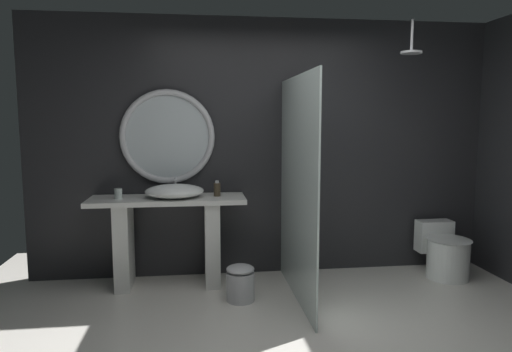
{
  "coord_description": "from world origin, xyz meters",
  "views": [
    {
      "loc": [
        -0.72,
        -2.82,
        1.6
      ],
      "look_at": [
        -0.25,
        0.91,
        1.13
      ],
      "focal_mm": 32.51,
      "sensor_mm": 36.0,
      "label": 1
    }
  ],
  "objects_px": {
    "toilet": "(445,253)",
    "round_wall_mirror": "(168,137)",
    "vessel_sink": "(175,191)",
    "tumbler_cup": "(118,194)",
    "rain_shower_head": "(411,49)",
    "waste_bin": "(240,283)",
    "soap_dispenser": "(217,189)"
  },
  "relations": [
    {
      "from": "toilet",
      "to": "round_wall_mirror",
      "type": "bearing_deg",
      "value": 173.18
    },
    {
      "from": "vessel_sink",
      "to": "toilet",
      "type": "height_order",
      "value": "vessel_sink"
    },
    {
      "from": "round_wall_mirror",
      "to": "vessel_sink",
      "type": "bearing_deg",
      "value": -74.93
    },
    {
      "from": "tumbler_cup",
      "to": "rain_shower_head",
      "type": "distance_m",
      "value": 3.02
    },
    {
      "from": "waste_bin",
      "to": "round_wall_mirror",
      "type": "bearing_deg",
      "value": 132.28
    },
    {
      "from": "round_wall_mirror",
      "to": "waste_bin",
      "type": "height_order",
      "value": "round_wall_mirror"
    },
    {
      "from": "tumbler_cup",
      "to": "rain_shower_head",
      "type": "height_order",
      "value": "rain_shower_head"
    },
    {
      "from": "toilet",
      "to": "tumbler_cup",
      "type": "bearing_deg",
      "value": 178.44
    },
    {
      "from": "rain_shower_head",
      "to": "toilet",
      "type": "relative_size",
      "value": 0.5
    },
    {
      "from": "vessel_sink",
      "to": "rain_shower_head",
      "type": "height_order",
      "value": "rain_shower_head"
    },
    {
      "from": "rain_shower_head",
      "to": "toilet",
      "type": "xyz_separation_m",
      "value": [
        0.52,
        0.16,
        -1.99
      ]
    },
    {
      "from": "rain_shower_head",
      "to": "toilet",
      "type": "height_order",
      "value": "rain_shower_head"
    },
    {
      "from": "vessel_sink",
      "to": "soap_dispenser",
      "type": "distance_m",
      "value": 0.41
    },
    {
      "from": "waste_bin",
      "to": "tumbler_cup",
      "type": "bearing_deg",
      "value": 156.9
    },
    {
      "from": "tumbler_cup",
      "to": "soap_dispenser",
      "type": "bearing_deg",
      "value": 2.2
    },
    {
      "from": "rain_shower_head",
      "to": "waste_bin",
      "type": "distance_m",
      "value": 2.63
    },
    {
      "from": "waste_bin",
      "to": "soap_dispenser",
      "type": "bearing_deg",
      "value": 109.25
    },
    {
      "from": "tumbler_cup",
      "to": "rain_shower_head",
      "type": "relative_size",
      "value": 0.32
    },
    {
      "from": "tumbler_cup",
      "to": "toilet",
      "type": "bearing_deg",
      "value": -1.56
    },
    {
      "from": "round_wall_mirror",
      "to": "toilet",
      "type": "relative_size",
      "value": 1.51
    },
    {
      "from": "vessel_sink",
      "to": "rain_shower_head",
      "type": "xyz_separation_m",
      "value": [
        2.18,
        -0.24,
        1.31
      ]
    },
    {
      "from": "vessel_sink",
      "to": "tumbler_cup",
      "type": "height_order",
      "value": "vessel_sink"
    },
    {
      "from": "tumbler_cup",
      "to": "waste_bin",
      "type": "height_order",
      "value": "tumbler_cup"
    },
    {
      "from": "toilet",
      "to": "rain_shower_head",
      "type": "bearing_deg",
      "value": -162.55
    },
    {
      "from": "soap_dispenser",
      "to": "rain_shower_head",
      "type": "distance_m",
      "value": 2.23
    },
    {
      "from": "round_wall_mirror",
      "to": "rain_shower_head",
      "type": "xyz_separation_m",
      "value": [
        2.25,
        -0.5,
        0.81
      ]
    },
    {
      "from": "vessel_sink",
      "to": "soap_dispenser",
      "type": "bearing_deg",
      "value": 6.59
    },
    {
      "from": "tumbler_cup",
      "to": "waste_bin",
      "type": "relative_size",
      "value": 0.3
    },
    {
      "from": "rain_shower_head",
      "to": "waste_bin",
      "type": "bearing_deg",
      "value": -172.33
    },
    {
      "from": "soap_dispenser",
      "to": "round_wall_mirror",
      "type": "xyz_separation_m",
      "value": [
        -0.47,
        0.21,
        0.5
      ]
    },
    {
      "from": "round_wall_mirror",
      "to": "rain_shower_head",
      "type": "bearing_deg",
      "value": -12.42
    },
    {
      "from": "tumbler_cup",
      "to": "round_wall_mirror",
      "type": "relative_size",
      "value": 0.1
    }
  ]
}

